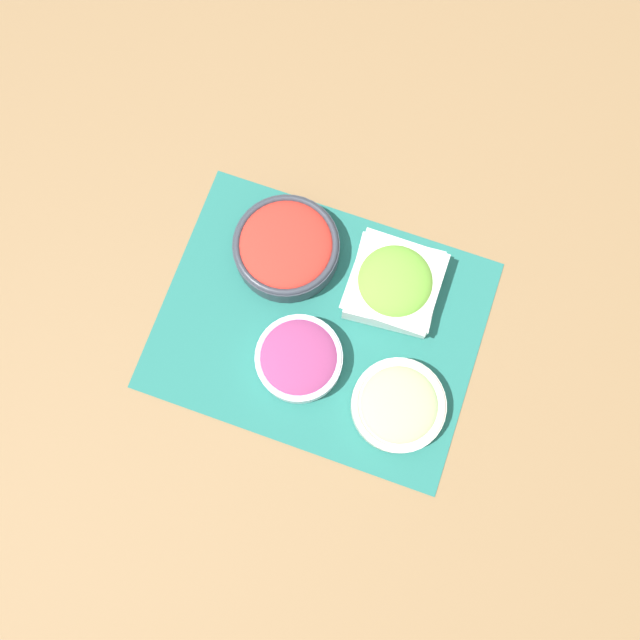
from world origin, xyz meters
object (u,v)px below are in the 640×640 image
(tomato_bowl, at_px, (286,247))
(lettuce_bowl, at_px, (394,284))
(onion_bowl, at_px, (299,358))
(cucumber_bowl, at_px, (398,405))

(tomato_bowl, xyz_separation_m, lettuce_bowl, (-0.18, 0.00, 0.00))
(tomato_bowl, relative_size, onion_bowl, 1.27)
(tomato_bowl, bearing_deg, onion_bowl, 116.11)
(tomato_bowl, distance_m, cucumber_bowl, 0.31)
(onion_bowl, xyz_separation_m, cucumber_bowl, (-0.17, 0.02, -0.00))
(onion_bowl, distance_m, cucumber_bowl, 0.17)
(tomato_bowl, bearing_deg, cucumber_bowl, 143.81)
(lettuce_bowl, bearing_deg, onion_bowl, 57.70)
(tomato_bowl, bearing_deg, lettuce_bowl, 179.47)
(tomato_bowl, xyz_separation_m, onion_bowl, (-0.08, 0.16, -0.00))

